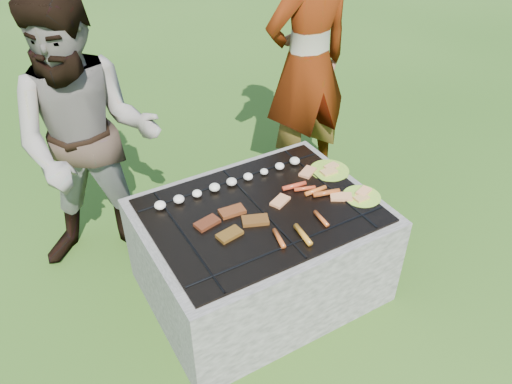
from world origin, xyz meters
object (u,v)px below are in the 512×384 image
cook (308,64)px  fire_pit (260,253)px  bystander (89,143)px  plate_near (362,196)px  plate_far (329,171)px

cook → fire_pit: bearing=43.9°
fire_pit → bystander: bearing=132.9°
cook → plate_near: bearing=71.8°
fire_pit → plate_far: 0.66m
plate_far → cook: cook is taller
cook → bystander: cook is taller
plate_near → bystander: bystander is taller
cook → bystander: bearing=4.6°
fire_pit → bystander: bystander is taller
fire_pit → plate_far: size_ratio=4.10×
plate_far → cook: 0.91m
bystander → plate_far: bearing=-4.1°
plate_far → bystander: 1.43m
fire_pit → cook: (0.91, 0.88, 0.67)m
plate_far → bystander: (-1.25, 0.63, 0.25)m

